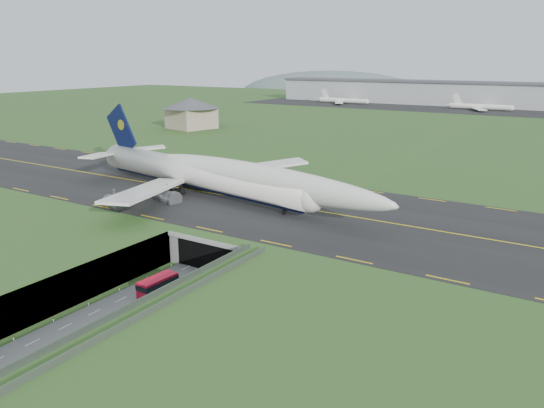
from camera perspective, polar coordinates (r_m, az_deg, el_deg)
The scene contains 10 objects.
ground at distance 88.23m, azimuth -10.52°, elevation -8.80°, with size 900.00×900.00×0.00m, color #305923.
airfield_deck at distance 87.06m, azimuth -10.62°, elevation -7.00°, with size 800.00×800.00×6.00m, color gray.
trench_road at distance 83.41m, azimuth -14.04°, elevation -10.42°, with size 12.00×75.00×0.20m, color slate.
taxiway at distance 111.08m, azimuth 0.83°, elevation -0.10°, with size 800.00×44.00×0.18m, color black.
tunnel_portal at distance 98.96m, azimuth -4.09°, elevation -3.78°, with size 17.00×22.30×6.00m.
guideway at distance 66.79m, azimuth -14.87°, elevation -12.30°, with size 3.00×53.00×7.05m.
jumbo_jet at distance 115.83m, azimuth -6.10°, elevation 3.05°, with size 88.40×57.39×19.23m.
shuttle_tram at distance 85.61m, azimuth -12.19°, elevation -8.55°, with size 2.93×6.87×2.77m.
service_building at distance 236.30m, azimuth -8.69°, elevation 9.93°, with size 29.77×29.77×13.38m.
cargo_terminal at distance 362.88m, azimuth 23.65°, elevation 10.71°, with size 320.00×67.00×15.60m.
Camera 1 is at (55.48, -58.53, 35.80)m, focal length 35.00 mm.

